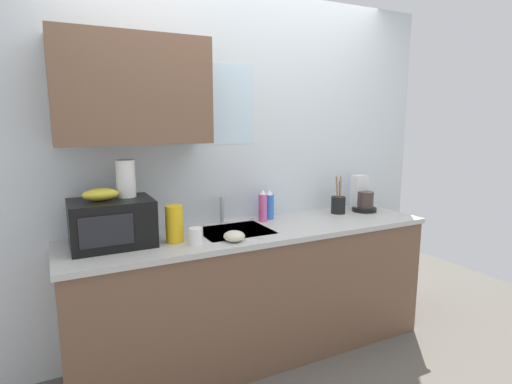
# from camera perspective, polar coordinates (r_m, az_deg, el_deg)

# --- Properties ---
(kitchen_wall_assembly) EXTENTS (3.26, 0.42, 2.50)m
(kitchen_wall_assembly) POSITION_cam_1_polar(r_m,az_deg,el_deg) (2.91, -5.10, 4.60)
(kitchen_wall_assembly) COLOR silver
(kitchen_wall_assembly) RESTS_ON ground
(counter_unit) EXTENTS (2.49, 0.63, 0.90)m
(counter_unit) POSITION_cam_1_polar(r_m,az_deg,el_deg) (2.91, -0.05, -13.53)
(counter_unit) COLOR brown
(counter_unit) RESTS_ON ground
(sink_faucet) EXTENTS (0.03, 0.03, 0.19)m
(sink_faucet) POSITION_cam_1_polar(r_m,az_deg,el_deg) (2.90, -4.77, -2.48)
(sink_faucet) COLOR #B2B5BA
(sink_faucet) RESTS_ON counter_unit
(microwave) EXTENTS (0.46, 0.35, 0.27)m
(microwave) POSITION_cam_1_polar(r_m,az_deg,el_deg) (2.52, -19.40, -4.05)
(microwave) COLOR black
(microwave) RESTS_ON counter_unit
(banana_bunch) EXTENTS (0.20, 0.11, 0.07)m
(banana_bunch) POSITION_cam_1_polar(r_m,az_deg,el_deg) (2.48, -20.76, -0.33)
(banana_bunch) COLOR gold
(banana_bunch) RESTS_ON microwave
(paper_towel_roll) EXTENTS (0.11, 0.11, 0.22)m
(paper_towel_roll) POSITION_cam_1_polar(r_m,az_deg,el_deg) (2.54, -17.63, 1.79)
(paper_towel_roll) COLOR white
(paper_towel_roll) RESTS_ON microwave
(coffee_maker) EXTENTS (0.19, 0.21, 0.28)m
(coffee_maker) POSITION_cam_1_polar(r_m,az_deg,el_deg) (3.39, 14.56, -0.77)
(coffee_maker) COLOR black
(coffee_maker) RESTS_ON counter_unit
(dish_soap_bottle_pink) EXTENTS (0.06, 0.06, 0.23)m
(dish_soap_bottle_pink) POSITION_cam_1_polar(r_m,az_deg,el_deg) (2.93, 0.94, -2.02)
(dish_soap_bottle_pink) COLOR #E55999
(dish_soap_bottle_pink) RESTS_ON counter_unit
(dish_soap_bottle_blue) EXTENTS (0.07, 0.07, 0.22)m
(dish_soap_bottle_blue) POSITION_cam_1_polar(r_m,az_deg,el_deg) (3.02, 1.86, -1.84)
(dish_soap_bottle_blue) COLOR blue
(dish_soap_bottle_blue) RESTS_ON counter_unit
(cereal_canister) EXTENTS (0.10, 0.10, 0.22)m
(cereal_canister) POSITION_cam_1_polar(r_m,az_deg,el_deg) (2.49, -11.27, -4.37)
(cereal_canister) COLOR gold
(cereal_canister) RESTS_ON counter_unit
(mug_white) EXTENTS (0.08, 0.08, 0.09)m
(mug_white) POSITION_cam_1_polar(r_m,az_deg,el_deg) (2.46, -8.34, -6.04)
(mug_white) COLOR white
(mug_white) RESTS_ON counter_unit
(utensil_crock) EXTENTS (0.11, 0.11, 0.29)m
(utensil_crock) POSITION_cam_1_polar(r_m,az_deg,el_deg) (3.26, 11.36, -1.68)
(utensil_crock) COLOR black
(utensil_crock) RESTS_ON counter_unit
(small_bowl) EXTENTS (0.13, 0.13, 0.06)m
(small_bowl) POSITION_cam_1_polar(r_m,az_deg,el_deg) (2.48, -3.04, -6.13)
(small_bowl) COLOR beige
(small_bowl) RESTS_ON counter_unit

